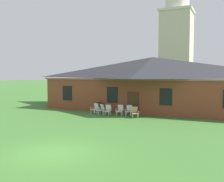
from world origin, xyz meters
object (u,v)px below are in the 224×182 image
trash_bin (99,107)px  lawn_chair_left_end (108,110)px  lawn_chair_middle (120,110)px  lawn_chair_right_end (129,110)px  lawn_chair_far_side (135,112)px  lawn_chair_by_porch (95,108)px  lawn_chair_near_door (101,109)px

trash_bin → lawn_chair_left_end: bearing=-38.4°
lawn_chair_middle → lawn_chair_right_end: size_ratio=1.00×
lawn_chair_left_end → lawn_chair_middle: same height
lawn_chair_far_side → trash_bin: bearing=161.1°
lawn_chair_by_porch → lawn_chair_right_end: same height
lawn_chair_near_door → trash_bin: trash_bin is taller
lawn_chair_near_door → lawn_chair_middle: same height
lawn_chair_by_porch → trash_bin: bearing=83.4°
lawn_chair_near_door → trash_bin: 1.15m
trash_bin → lawn_chair_near_door: bearing=-55.4°
lawn_chair_near_door → lawn_chair_right_end: same height
lawn_chair_left_end → lawn_chair_far_side: size_ratio=1.00×
lawn_chair_near_door → lawn_chair_left_end: same height
lawn_chair_middle → lawn_chair_left_end: bearing=-156.5°
lawn_chair_right_end → lawn_chair_far_side: (0.86, -0.86, 0.00)m
lawn_chair_near_door → lawn_chair_far_side: (3.57, -0.50, 0.00)m
lawn_chair_left_end → lawn_chair_far_side: same height
lawn_chair_left_end → lawn_chair_near_door: bearing=163.9°
lawn_chair_near_door → lawn_chair_middle: bearing=6.1°
lawn_chair_by_porch → lawn_chair_far_side: bearing=-10.2°
lawn_chair_near_door → lawn_chair_right_end: (2.71, 0.36, 0.00)m
trash_bin → lawn_chair_far_side: bearing=-18.9°
lawn_chair_by_porch → lawn_chair_near_door: same height
lawn_chair_middle → lawn_chair_right_end: bearing=10.9°
lawn_chair_left_end → lawn_chair_right_end: same height
lawn_chair_near_door → lawn_chair_right_end: size_ratio=1.00×
lawn_chair_far_side → lawn_chair_right_end: bearing=135.2°
lawn_chair_right_end → trash_bin: bearing=170.0°
lawn_chair_middle → trash_bin: bearing=163.5°
lawn_chair_by_porch → lawn_chair_left_end: (1.59, -0.52, 0.00)m
lawn_chair_middle → lawn_chair_far_side: size_ratio=1.00×
lawn_chair_right_end → trash_bin: size_ratio=0.98×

